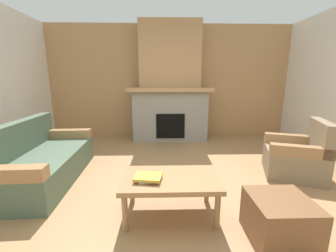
{
  "coord_description": "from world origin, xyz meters",
  "views": [
    {
      "loc": [
        -0.19,
        -2.48,
        1.43
      ],
      "look_at": [
        -0.1,
        0.7,
        0.73
      ],
      "focal_mm": 22.9,
      "sensor_mm": 36.0,
      "label": 1
    }
  ],
  "objects_px": {
    "couch": "(41,161)",
    "coffee_table": "(170,182)",
    "ottoman": "(279,219)",
    "fireplace": "(170,90)",
    "armchair": "(297,157)"
  },
  "relations": [
    {
      "from": "ottoman",
      "to": "couch",
      "type": "bearing_deg",
      "value": 155.89
    },
    {
      "from": "couch",
      "to": "coffee_table",
      "type": "xyz_separation_m",
      "value": [
        1.8,
        -0.85,
        0.09
      ]
    },
    {
      "from": "coffee_table",
      "to": "fireplace",
      "type": "bearing_deg",
      "value": 88.01
    },
    {
      "from": "fireplace",
      "to": "couch",
      "type": "height_order",
      "value": "fireplace"
    },
    {
      "from": "couch",
      "to": "armchair",
      "type": "bearing_deg",
      "value": 1.03
    },
    {
      "from": "couch",
      "to": "ottoman",
      "type": "distance_m",
      "value": 3.03
    },
    {
      "from": "couch",
      "to": "armchair",
      "type": "xyz_separation_m",
      "value": [
        3.73,
        0.07,
        0.01
      ]
    },
    {
      "from": "armchair",
      "to": "coffee_table",
      "type": "height_order",
      "value": "armchair"
    },
    {
      "from": "coffee_table",
      "to": "armchair",
      "type": "bearing_deg",
      "value": 25.37
    },
    {
      "from": "armchair",
      "to": "couch",
      "type": "bearing_deg",
      "value": -178.97
    },
    {
      "from": "fireplace",
      "to": "armchair",
      "type": "xyz_separation_m",
      "value": [
        1.83,
        -2.14,
        -0.87
      ]
    },
    {
      "from": "fireplace",
      "to": "couch",
      "type": "relative_size",
      "value": 1.47
    },
    {
      "from": "couch",
      "to": "coffee_table",
      "type": "height_order",
      "value": "couch"
    },
    {
      "from": "armchair",
      "to": "ottoman",
      "type": "xyz_separation_m",
      "value": [
        -0.97,
        -1.3,
        -0.09
      ]
    },
    {
      "from": "couch",
      "to": "ottoman",
      "type": "relative_size",
      "value": 3.53
    }
  ]
}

